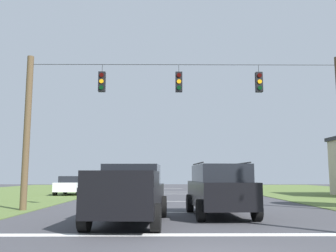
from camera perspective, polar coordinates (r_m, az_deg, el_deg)
The scene contains 10 objects.
stop_bar_stripe at distance 10.18m, azimuth 4.64°, elevation -16.53°, with size 12.74×0.45×0.01m, color white.
lane_dash_0 at distance 16.12m, azimuth 2.70°, elevation -13.28°, with size 0.15×2.50×0.01m, color white.
lane_dash_1 at distance 22.80m, azimuth 1.76°, elevation -11.65°, with size 0.15×2.50×0.01m, color white.
lane_dash_2 at distance 31.91m, azimuth 1.12°, elevation -10.53°, with size 0.15×2.50×0.01m, color white.
lane_dash_3 at distance 35.51m, azimuth 0.95°, elevation -10.24°, with size 0.15×2.50×0.01m, color white.
lane_dash_4 at distance 45.09m, azimuth 0.65°, elevation -9.71°, with size 0.15×2.50×0.01m, color white.
overhead_signal_span at distance 16.99m, azimuth 2.56°, elevation 0.39°, with size 14.92×0.31×7.17m.
pickup_truck at distance 12.46m, azimuth -5.94°, elevation -10.44°, with size 2.48×5.49×1.95m.
suv_black at distance 14.58m, azimuth 8.02°, elevation -9.64°, with size 2.40×4.89×2.05m.
distant_car_crossing_white at distance 31.08m, azimuth -14.78°, elevation -8.90°, with size 2.04×4.31×1.52m.
Camera 1 is at (-0.87, -6.89, 1.57)m, focal length 39.12 mm.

